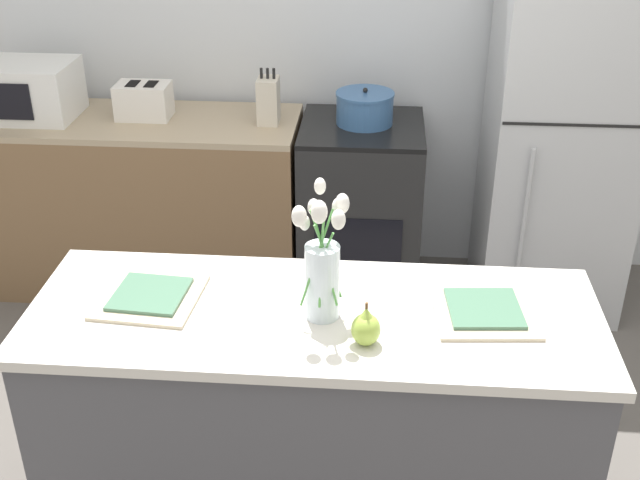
{
  "coord_description": "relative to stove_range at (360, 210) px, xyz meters",
  "views": [
    {
      "loc": [
        0.19,
        -2.09,
        2.26
      ],
      "look_at": [
        0.0,
        0.25,
        1.0
      ],
      "focal_mm": 45.0,
      "sensor_mm": 36.0,
      "label": 1
    }
  ],
  "objects": [
    {
      "name": "back_wall",
      "position": [
        -0.1,
        0.4,
        0.89
      ],
      "size": [
        5.2,
        0.08,
        2.7
      ],
      "color": "silver",
      "rests_on": "ground_plane"
    },
    {
      "name": "kitchen_island",
      "position": [
        -0.1,
        -1.6,
        -0.02
      ],
      "size": [
        1.8,
        0.66,
        0.88
      ],
      "color": "#4C4C51",
      "rests_on": "ground_plane"
    },
    {
      "name": "back_counter",
      "position": [
        -1.16,
        0.0,
        0.0
      ],
      "size": [
        1.68,
        0.6,
        0.92
      ],
      "color": "brown",
      "rests_on": "ground_plane"
    },
    {
      "name": "stove_range",
      "position": [
        0.0,
        0.0,
        0.0
      ],
      "size": [
        0.6,
        0.61,
        0.92
      ],
      "color": "black",
      "rests_on": "ground_plane"
    },
    {
      "name": "refrigerator",
      "position": [
        0.95,
        0.0,
        0.4
      ],
      "size": [
        0.68,
        0.67,
        1.71
      ],
      "color": "#B7BABC",
      "rests_on": "ground_plane"
    },
    {
      "name": "flower_vase",
      "position": [
        -0.07,
        -1.62,
        0.6
      ],
      "size": [
        0.16,
        0.18,
        0.43
      ],
      "color": "silver",
      "rests_on": "kitchen_island"
    },
    {
      "name": "pear_figurine",
      "position": [
        0.07,
        -1.76,
        0.48
      ],
      "size": [
        0.09,
        0.09,
        0.14
      ],
      "color": "#9EBC47",
      "rests_on": "kitchen_island"
    },
    {
      "name": "plate_setting_left",
      "position": [
        -0.63,
        -1.57,
        0.43
      ],
      "size": [
        0.33,
        0.33,
        0.02
      ],
      "color": "beige",
      "rests_on": "kitchen_island"
    },
    {
      "name": "plate_setting_right",
      "position": [
        0.43,
        -1.57,
        0.43
      ],
      "size": [
        0.33,
        0.33,
        0.02
      ],
      "color": "beige",
      "rests_on": "kitchen_island"
    },
    {
      "name": "toaster",
      "position": [
        -1.08,
        0.03,
        0.55
      ],
      "size": [
        0.28,
        0.18,
        0.17
      ],
      "color": "silver",
      "rests_on": "back_counter"
    },
    {
      "name": "cooking_pot",
      "position": [
        0.01,
        0.03,
        0.54
      ],
      "size": [
        0.28,
        0.28,
        0.18
      ],
      "color": "#386093",
      "rests_on": "stove_range"
    },
    {
      "name": "microwave",
      "position": [
        -1.66,
        -0.0,
        0.59
      ],
      "size": [
        0.48,
        0.37,
        0.27
      ],
      "color": "white",
      "rests_on": "back_counter"
    },
    {
      "name": "knife_block",
      "position": [
        -0.46,
        0.0,
        0.57
      ],
      "size": [
        0.1,
        0.14,
        0.27
      ],
      "color": "beige",
      "rests_on": "back_counter"
    }
  ]
}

